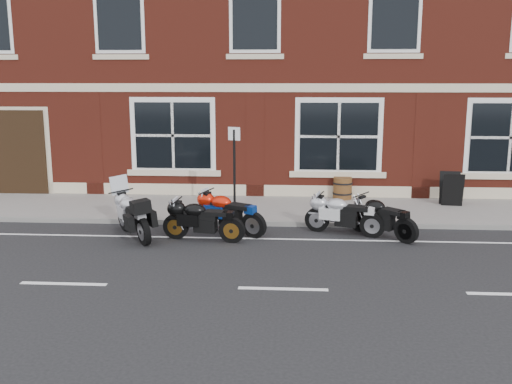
% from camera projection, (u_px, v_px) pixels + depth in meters
% --- Properties ---
extents(ground, '(80.00, 80.00, 0.00)m').
position_uv_depth(ground, '(285.00, 242.00, 13.06)').
color(ground, black).
rests_on(ground, ground).
extents(sidewalk, '(30.00, 3.00, 0.12)m').
position_uv_depth(sidewalk, '(287.00, 209.00, 15.98)').
color(sidewalk, slate).
rests_on(sidewalk, ground).
extents(kerb, '(30.00, 0.16, 0.12)m').
position_uv_depth(kerb, '(286.00, 224.00, 14.44)').
color(kerb, slate).
rests_on(kerb, ground).
extents(pub_building, '(24.00, 12.00, 12.00)m').
position_uv_depth(pub_building, '(291.00, 17.00, 22.16)').
color(pub_building, maroon).
rests_on(pub_building, ground).
extents(moto_touring_silver, '(1.27, 1.83, 1.38)m').
position_uv_depth(moto_touring_silver, '(133.00, 213.00, 13.37)').
color(moto_touring_silver, black).
rests_on(moto_touring_silver, ground).
extents(moto_sport_red, '(1.85, 1.13, 0.93)m').
position_uv_depth(moto_sport_red, '(228.00, 212.00, 13.68)').
color(moto_sport_red, black).
rests_on(moto_sport_red, ground).
extents(moto_sport_black, '(1.95, 0.48, 0.88)m').
position_uv_depth(moto_sport_black, '(202.00, 219.00, 13.07)').
color(moto_sport_black, black).
rests_on(moto_sport_black, ground).
extents(moto_sport_silver, '(1.88, 0.77, 0.88)m').
position_uv_depth(moto_sport_silver, '(343.00, 214.00, 13.60)').
color(moto_sport_silver, black).
rests_on(moto_sport_silver, ground).
extents(moto_naked_black, '(1.44, 1.49, 0.88)m').
position_uv_depth(moto_naked_black, '(382.00, 216.00, 13.38)').
color(moto_naked_black, black).
rests_on(moto_naked_black, ground).
extents(a_board_sign, '(0.61, 0.45, 0.95)m').
position_uv_depth(a_board_sign, '(451.00, 189.00, 16.16)').
color(a_board_sign, black).
rests_on(a_board_sign, sidewalk).
extents(barrel_planter, '(0.58, 0.58, 0.65)m').
position_uv_depth(barrel_planter, '(343.00, 188.00, 17.08)').
color(barrel_planter, '#463112').
rests_on(barrel_planter, sidewalk).
extents(parking_sign, '(0.32, 0.15, 2.36)m').
position_uv_depth(parking_sign, '(234.00, 166.00, 14.47)').
color(parking_sign, black).
rests_on(parking_sign, sidewalk).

